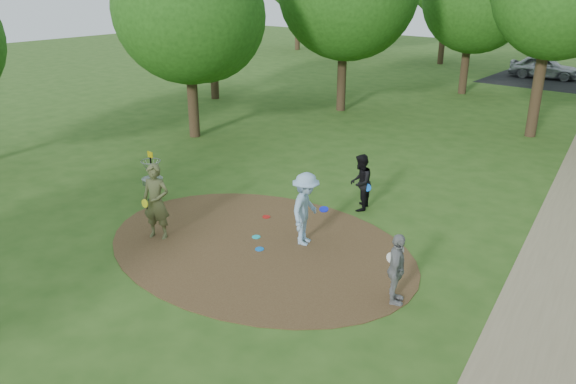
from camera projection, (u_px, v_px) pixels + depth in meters
The scene contains 13 objects.
ground at pixel (258, 246), 14.12m from camera, with size 100.00×100.00×0.00m, color #2D5119.
dirt_clearing at pixel (258, 246), 14.12m from camera, with size 8.40×8.40×0.02m, color #47301C.
footpath at pixel (552, 301), 11.74m from camera, with size 2.00×40.00×0.01m, color #8C7A5B.
player_observer_with_disc at pixel (156, 202), 14.24m from camera, with size 0.86×0.74×1.99m.
player_throwing_with_disc at pixel (306, 209), 13.93m from camera, with size 1.23×1.37×1.89m.
player_walking_with_disc at pixel (360, 182), 16.05m from camera, with size 0.87×0.97×1.66m.
player_waiting_with_disc at pixel (396, 269), 11.41m from camera, with size 0.72×0.99×1.56m.
disc_ground_cyan at pixel (256, 237), 14.55m from camera, with size 0.22×0.22×0.02m, color #19C0CC.
disc_ground_blue at pixel (260, 249), 13.90m from camera, with size 0.22×0.22×0.02m, color blue.
disc_ground_red at pixel (266, 217), 15.76m from camera, with size 0.22×0.22×0.02m, color red.
car_left at pixel (544, 67), 36.88m from camera, with size 1.72×4.28×1.46m, color #A2A4A9.
disc_golf_basket at pixel (152, 173), 16.68m from camera, with size 0.63×0.63×1.54m.
tree_ring at pixel (456, 13), 18.26m from camera, with size 36.73×45.76×9.03m.
Camera 1 is at (8.60, -9.35, 6.37)m, focal length 35.00 mm.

